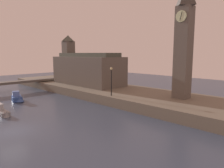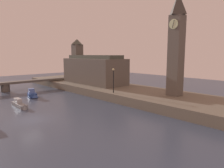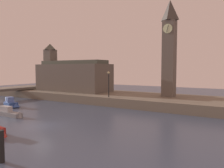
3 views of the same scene
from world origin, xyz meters
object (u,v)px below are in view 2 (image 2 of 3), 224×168
object	(u,v)px
streetlamp	(113,78)
boat_tour_blue	(33,94)
parliament_hall	(93,69)
clock_tower	(176,44)
boat_cruiser_grey	(20,105)

from	to	relation	value
streetlamp	boat_tour_blue	world-z (taller)	streetlamp
parliament_hall	streetlamp	bearing A→B (deg)	-22.12
boat_tour_blue	clock_tower	bearing A→B (deg)	35.57
streetlamp	boat_tour_blue	size ratio (longest dim) A/B	1.23
parliament_hall	streetlamp	world-z (taller)	parliament_hall
parliament_hall	boat_tour_blue	bearing A→B (deg)	-90.83
boat_tour_blue	parliament_hall	bearing A→B (deg)	89.17
boat_tour_blue	streetlamp	bearing A→B (deg)	35.49
boat_tour_blue	boat_cruiser_grey	xyz separation A→B (m)	(6.29, -4.48, -0.15)
parliament_hall	streetlamp	distance (m)	13.82
streetlamp	boat_cruiser_grey	xyz separation A→B (m)	(-6.71, -13.75, -3.75)
clock_tower	boat_tour_blue	xyz separation A→B (m)	(-21.39, -15.30, -9.38)
streetlamp	clock_tower	bearing A→B (deg)	35.68
boat_tour_blue	boat_cruiser_grey	size ratio (longest dim) A/B	0.69
streetlamp	boat_tour_blue	xyz separation A→B (m)	(-13.00, -9.27, -3.60)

